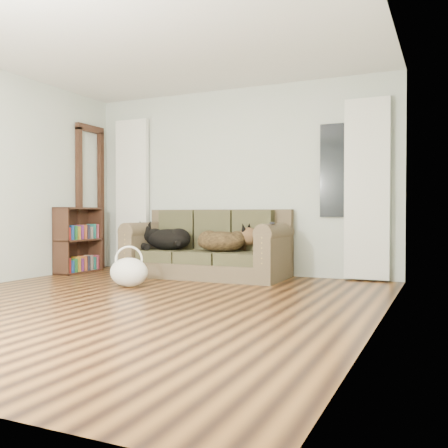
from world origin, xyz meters
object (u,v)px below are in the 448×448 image
at_px(sofa, 206,243).
at_px(dog_black_lab, 166,240).
at_px(dog_shepherd, 224,241).
at_px(bookshelf, 79,238).
at_px(tote_bag, 129,273).

xyz_separation_m(sofa, dog_black_lab, (-0.60, -0.03, 0.03)).
bearing_deg(dog_shepherd, bookshelf, 1.06).
bearing_deg(tote_bag, bookshelf, 149.52).
xyz_separation_m(dog_black_lab, tote_bag, (0.20, -1.15, -0.32)).
relative_size(sofa, bookshelf, 2.30).
height_order(sofa, tote_bag, sofa).
height_order(sofa, dog_shepherd, sofa).
xyz_separation_m(dog_black_lab, dog_shepherd, (0.89, 0.00, 0.01)).
bearing_deg(dog_shepherd, dog_black_lab, -6.43).
distance_m(dog_black_lab, dog_shepherd, 0.89).
xyz_separation_m(sofa, bookshelf, (-1.87, -0.32, 0.05)).
height_order(dog_black_lab, bookshelf, bookshelf).
bearing_deg(dog_black_lab, tote_bag, -64.84).
xyz_separation_m(tote_bag, bookshelf, (-1.47, 0.87, 0.34)).
relative_size(dog_black_lab, dog_shepherd, 1.05).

